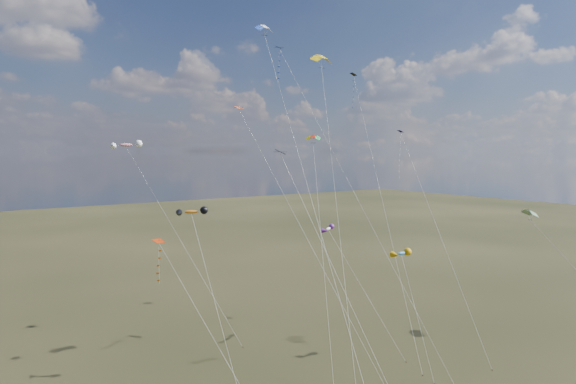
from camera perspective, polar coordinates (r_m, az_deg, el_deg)
diamond_black_high at (r=77.09m, az=7.66°, el=9.44°), size 12.09×24.45×35.15m
diamond_navy_tall at (r=66.24m, az=0.40°, el=11.71°), size 3.84×26.94×36.99m
diamond_black_mid at (r=41.77m, az=2.99°, el=-3.83°), size 3.79×15.40×23.58m
diamond_red_low at (r=50.42m, az=-13.67°, el=-8.23°), size 5.70×10.74×15.11m
diamond_navy_right at (r=71.79m, az=12.70°, el=3.16°), size 5.30×18.62×26.32m
diamond_orange_center at (r=54.28m, az=-0.65°, el=0.15°), size 7.96×16.49×28.38m
parafoil_yellow at (r=60.48m, az=3.78°, el=14.65°), size 10.04×17.00×34.88m
parafoil_blue_white at (r=55.42m, az=-2.51°, el=17.53°), size 8.81×28.47×36.85m
parafoil_striped at (r=72.03m, az=25.37°, el=-1.97°), size 9.14×12.29×16.52m
parafoil_tricolor at (r=63.55m, az=2.83°, el=5.92°), size 9.35×15.24×25.72m
novelty_orange_black at (r=53.22m, az=-10.66°, el=-2.27°), size 2.95×11.42×17.76m
novelty_white_purple at (r=63.51m, az=4.56°, el=-4.15°), size 3.88×11.78×14.32m
novelty_redwhite_stripe at (r=71.68m, az=-17.51°, el=4.94°), size 10.10×17.58×24.86m
novelty_blue_yellow at (r=59.90m, az=12.53°, el=-6.71°), size 3.84×7.67×12.38m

